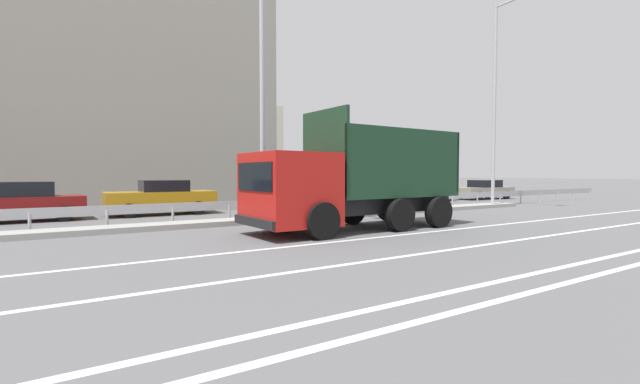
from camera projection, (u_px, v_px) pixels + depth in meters
name	position (u px, v px, depth m)	size (l,w,h in m)	color
ground_plane	(315.00, 225.00, 15.02)	(320.00, 320.00, 0.00)	#565659
lane_strip_0	(395.00, 236.00, 12.53)	(50.94, 0.16, 0.01)	silver
lane_strip_1	(464.00, 248.00, 10.46)	(50.94, 0.16, 0.01)	silver
lane_strip_2	(568.00, 266.00, 8.39)	(50.94, 0.16, 0.01)	silver
lane_strip_3	(606.00, 273.00, 7.82)	(50.94, 0.16, 0.01)	silver
median_island	(289.00, 218.00, 16.63)	(28.02, 1.10, 0.18)	gray
median_guardrail	(279.00, 204.00, 17.37)	(50.94, 0.09, 0.78)	#9EA0A5
dump_truck	(335.00, 190.00, 13.46)	(7.54, 2.89, 3.79)	red
median_road_sign	(374.00, 186.00, 18.87)	(0.85, 0.16, 2.30)	white
street_lamp_1	(264.00, 62.00, 15.64)	(0.71, 2.60, 10.75)	#ADADB2
street_lamp_2	(497.00, 96.00, 22.80)	(0.71, 2.63, 10.85)	#ADADB2
parked_car_2	(24.00, 202.00, 16.13)	(4.11, 1.96, 1.52)	maroon
parked_car_3	(161.00, 197.00, 18.95)	(4.60, 1.97, 1.53)	#B27A14
parked_car_4	(287.00, 196.00, 22.11)	(4.83, 2.32, 1.35)	#335B33
parked_car_5	(363.00, 193.00, 25.11)	(4.61, 2.11, 1.39)	navy
parked_car_6	(426.00, 190.00, 28.32)	(4.06, 2.03, 1.47)	silver
parked_car_7	(484.00, 189.00, 30.68)	(4.71, 2.02, 1.37)	gray
background_building_0	(67.00, 96.00, 27.64)	(22.35, 15.48, 13.66)	gray
church_tower	(260.00, 137.00, 43.97)	(3.60, 3.60, 12.45)	silver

